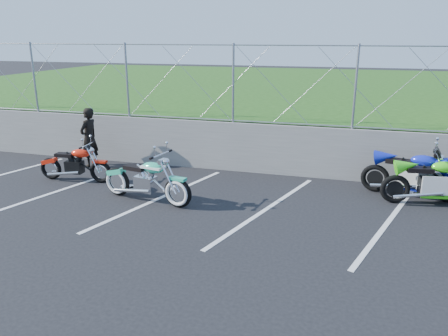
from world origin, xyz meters
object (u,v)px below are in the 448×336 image
(sportbike_green, at_px, (434,183))
(person_standing, at_px, (89,137))
(cruiser_turquoise, at_px, (147,182))
(naked_orange, at_px, (76,165))
(sportbike_blue, at_px, (413,176))

(sportbike_green, distance_m, person_standing, 8.64)
(cruiser_turquoise, height_order, naked_orange, cruiser_turquoise)
(cruiser_turquoise, distance_m, naked_orange, 2.44)
(cruiser_turquoise, distance_m, person_standing, 3.40)
(sportbike_green, relative_size, person_standing, 1.31)
(sportbike_blue, height_order, person_standing, person_standing)
(sportbike_blue, bearing_deg, person_standing, -170.00)
(naked_orange, height_order, person_standing, person_standing)
(naked_orange, xyz_separation_m, sportbike_blue, (7.86, 1.08, 0.08))
(sportbike_blue, relative_size, person_standing, 1.34)
(sportbike_blue, bearing_deg, sportbike_green, -33.29)
(cruiser_turquoise, xyz_separation_m, naked_orange, (-2.30, 0.79, -0.04))
(person_standing, bearing_deg, sportbike_green, 94.04)
(naked_orange, relative_size, sportbike_green, 0.90)
(cruiser_turquoise, bearing_deg, sportbike_green, 25.32)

